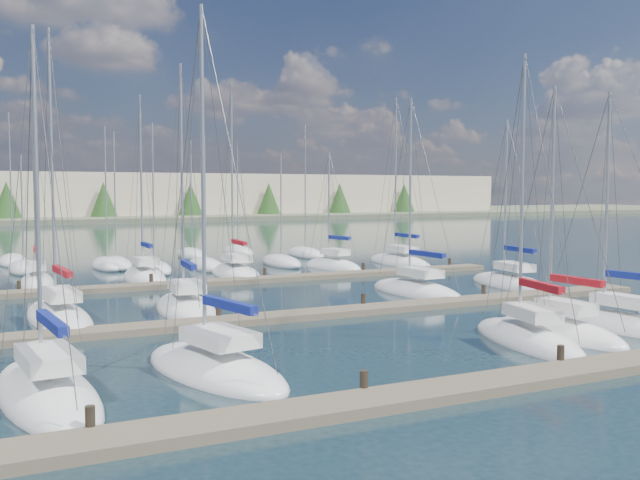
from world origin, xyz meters
name	(u,v)px	position (x,y,z in m)	size (l,w,h in m)	color
ground	(125,251)	(0.00, 60.00, 0.00)	(400.00, 400.00, 0.00)	#1C3038
dock_near	(487,384)	(0.00, 2.01, 0.15)	(44.00, 1.93, 1.10)	#6B5E4C
dock_mid	(302,315)	(0.00, 16.01, 0.15)	(44.00, 1.93, 1.10)	#6B5E4C
dock_far	(214,282)	(0.00, 30.01, 0.15)	(44.00, 1.93, 1.10)	#6B5E4C
sailboat_b	(47,394)	(-12.66, 7.03, 0.17)	(3.42, 8.88, 12.01)	white
sailboat_l	(416,291)	(9.76, 20.51, 0.18)	(3.08, 8.44, 12.65)	white
sailboat_p	(235,273)	(3.09, 34.49, 0.18)	(3.77, 9.18, 14.99)	white
sailboat_c	(215,369)	(-7.18, 7.67, 0.18)	(4.54, 8.43, 13.36)	white
sailboat_d	(527,339)	(5.87, 6.62, 0.19)	(3.98, 7.96, 12.63)	white
sailboat_n	(37,282)	(-10.67, 34.84, 0.20)	(2.76, 7.32, 13.13)	white
sailboat_e	(559,332)	(8.16, 7.13, 0.19)	(2.42, 7.11, 11.53)	white
sailboat_i	(59,317)	(-10.84, 20.63, 0.19)	(3.28, 9.35, 14.86)	white
sailboat_f	(616,325)	(11.67, 7.18, 0.18)	(3.08, 8.10, 11.51)	white
sailboat_q	(333,266)	(11.79, 35.46, 0.17)	(3.46, 7.03, 10.12)	white
sailboat_m	(510,284)	(17.20, 20.57, 0.18)	(3.73, 8.61, 11.70)	white
sailboat_o	(145,277)	(-3.56, 34.81, 0.19)	(2.78, 7.33, 13.75)	white
sailboat_r	(400,262)	(18.41, 35.85, 0.19)	(3.09, 9.35, 14.95)	white
sailboat_j	(186,308)	(-4.56, 20.64, 0.18)	(3.67, 8.37, 13.64)	white
distant_boats	(111,264)	(-4.34, 43.76, 0.29)	(36.93, 20.75, 13.30)	#9EA0A5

